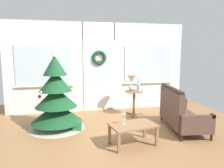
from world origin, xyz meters
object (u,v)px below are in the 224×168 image
christmas_tree (56,101)px  side_table (134,98)px  settee_sofa (179,113)px  coffee_table (133,127)px  wine_glass (124,117)px  gift_box (77,126)px  table_lamp (132,80)px  flower_vase (138,87)px

christmas_tree → side_table: christmas_tree is taller
settee_sofa → side_table: settee_sofa is taller
coffee_table → wine_glass: bearing=166.0°
side_table → settee_sofa: bearing=-63.2°
side_table → gift_box: size_ratio=3.34×
christmas_tree → settee_sofa: (2.66, -0.68, -0.25)m
christmas_tree → coffee_table: (1.41, -1.22, -0.29)m
wine_glass → table_lamp: bearing=68.1°
christmas_tree → wine_glass: size_ratio=8.91×
christmas_tree → coffee_table: 1.89m
side_table → coffee_table: bearing=-108.9°
table_lamp → gift_box: 1.96m
settee_sofa → coffee_table: 1.37m
side_table → wine_glass: size_ratio=3.44×
flower_vase → gift_box: size_ratio=1.74×
christmas_tree → table_lamp: size_ratio=3.95×
table_lamp → christmas_tree: bearing=-162.4°
settee_sofa → coffee_table: settee_sofa is taller
christmas_tree → wine_glass: 1.71m
christmas_tree → table_lamp: christmas_tree is taller
settee_sofa → side_table: 1.41m
table_lamp → wine_glass: (-0.73, -1.80, -0.42)m
settee_sofa → table_lamp: 1.58m
table_lamp → wine_glass: table_lamp is taller
coffee_table → christmas_tree: bearing=139.0°
table_lamp → gift_box: size_ratio=2.19×
side_table → coffee_table: side_table is taller
side_table → table_lamp: (-0.06, 0.04, 0.48)m
gift_box → table_lamp: bearing=29.4°
settee_sofa → wine_glass: size_ratio=7.75×
table_lamp → coffee_table: bearing=-106.9°
flower_vase → wine_glass: size_ratio=1.79×
settee_sofa → table_lamp: size_ratio=3.44×
table_lamp → coffee_table: 2.02m
wine_glass → gift_box: 1.31m
christmas_tree → table_lamp: (1.96, 0.62, 0.33)m
side_table → wine_glass: side_table is taller
flower_vase → wine_glass: flower_vase is taller
settee_sofa → gift_box: bearing=169.0°
wine_glass → gift_box: size_ratio=0.97×
gift_box → flower_vase: bearing=24.3°
christmas_tree → flower_vase: (2.12, 0.52, 0.16)m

